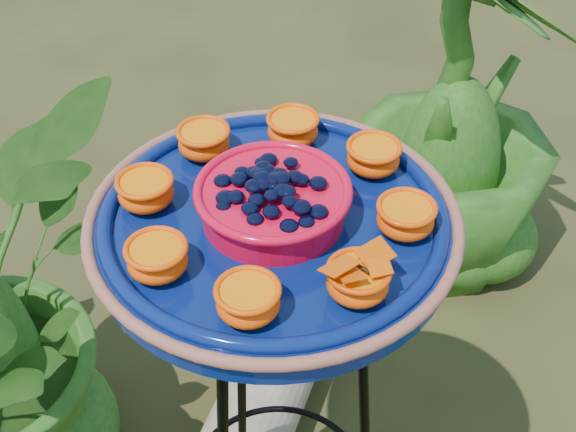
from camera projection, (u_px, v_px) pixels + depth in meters
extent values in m
torus|color=black|center=(274.00, 248.00, 1.14)|extent=(0.29, 0.29, 0.02)
cylinder|color=black|center=(242.00, 377.00, 1.58)|extent=(0.02, 0.10, 0.98)
cylinder|color=#07175A|center=(274.00, 229.00, 1.12)|extent=(0.51, 0.51, 0.04)
torus|color=#A55A4A|center=(273.00, 219.00, 1.11)|extent=(0.53, 0.53, 0.02)
torus|color=#07175A|center=(273.00, 216.00, 1.10)|extent=(0.48, 0.48, 0.02)
cylinder|color=red|center=(273.00, 204.00, 1.09)|extent=(0.20, 0.20, 0.05)
torus|color=red|center=(273.00, 190.00, 1.07)|extent=(0.22, 0.22, 0.01)
ellipsoid|color=black|center=(273.00, 186.00, 1.07)|extent=(0.17, 0.17, 0.04)
ellipsoid|color=#F53F02|center=(373.00, 159.00, 1.17)|extent=(0.08, 0.08, 0.04)
cylinder|color=#FF9405|center=(374.00, 149.00, 1.16)|extent=(0.07, 0.07, 0.01)
ellipsoid|color=#F53F02|center=(293.00, 131.00, 1.23)|extent=(0.08, 0.08, 0.04)
cylinder|color=#FF9405|center=(293.00, 121.00, 1.21)|extent=(0.07, 0.07, 0.01)
ellipsoid|color=#F53F02|center=(204.00, 144.00, 1.20)|extent=(0.08, 0.08, 0.04)
cylinder|color=#FF9405|center=(203.00, 133.00, 1.19)|extent=(0.07, 0.07, 0.01)
ellipsoid|color=#F53F02|center=(146.00, 194.00, 1.11)|extent=(0.08, 0.08, 0.04)
cylinder|color=#FF9405|center=(144.00, 183.00, 1.10)|extent=(0.07, 0.07, 0.01)
ellipsoid|color=#F53F02|center=(158.00, 261.00, 1.01)|extent=(0.08, 0.08, 0.04)
cylinder|color=#FF9405|center=(156.00, 250.00, 1.00)|extent=(0.07, 0.07, 0.01)
ellipsoid|color=#F53F02|center=(248.00, 303.00, 0.96)|extent=(0.08, 0.08, 0.04)
cylinder|color=#FF9405|center=(248.00, 292.00, 0.95)|extent=(0.07, 0.07, 0.01)
ellipsoid|color=#F53F02|center=(358.00, 284.00, 0.98)|extent=(0.08, 0.08, 0.04)
cylinder|color=#FF9405|center=(359.00, 272.00, 0.97)|extent=(0.07, 0.07, 0.01)
ellipsoid|color=#F53F02|center=(405.00, 220.00, 1.07)|extent=(0.08, 0.08, 0.04)
cylinder|color=#FF9405|center=(407.00, 209.00, 1.06)|extent=(0.07, 0.07, 0.01)
cylinder|color=black|center=(359.00, 266.00, 0.96)|extent=(0.02, 0.03, 0.00)
cube|color=#F74604|center=(340.00, 266.00, 0.95)|extent=(0.05, 0.04, 0.01)
cube|color=#F74604|center=(375.00, 254.00, 0.97)|extent=(0.05, 0.04, 0.01)
cylinder|color=tan|center=(275.00, 370.00, 2.07)|extent=(0.59, 0.59, 0.21)
imported|color=#1C4A13|center=(457.00, 113.00, 2.20)|extent=(0.71, 0.71, 1.06)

